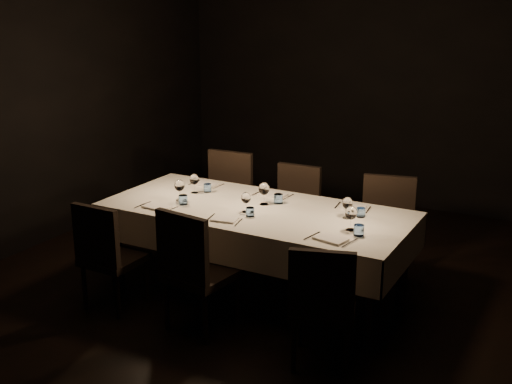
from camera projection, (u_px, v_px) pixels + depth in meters
The scene contains 14 objects.
room at pixel (256, 119), 5.03m from camera, with size 5.01×6.01×3.01m.
dining_table at pixel (256, 217), 5.26m from camera, with size 2.52×1.12×0.76m.
chair_near_left at pixel (106, 251), 5.05m from camera, with size 0.44×0.44×0.90m.
place_setting_near_left at pixel (173, 195), 5.35m from camera, with size 0.33×0.40×0.18m.
chair_near_center at pixel (194, 266), 4.69m from camera, with size 0.52×0.52×0.96m.
place_setting_near_center at pixel (241, 208), 5.05m from camera, with size 0.31×0.39×0.16m.
chair_near_right at pixel (322, 301), 4.22m from camera, with size 0.54×0.54×0.89m.
place_setting_near_right at pixel (347, 225), 4.64m from camera, with size 0.35×0.41×0.19m.
chair_far_left at pixel (225, 198), 6.26m from camera, with size 0.50×0.50×0.98m.
place_setting_far_left at pixel (201, 183), 5.72m from camera, with size 0.31×0.40×0.17m.
chair_far_center at pixel (294, 209), 6.06m from camera, with size 0.44×0.44×0.91m.
place_setting_far_center at pixel (270, 193), 5.40m from camera, with size 0.34×0.41×0.19m.
chair_far_right at pixel (386, 226), 5.54m from camera, with size 0.54×0.54×0.94m.
place_setting_far_right at pixel (352, 207), 5.06m from camera, with size 0.32×0.40×0.17m.
Camera 1 is at (2.38, -4.37, 2.40)m, focal length 45.00 mm.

